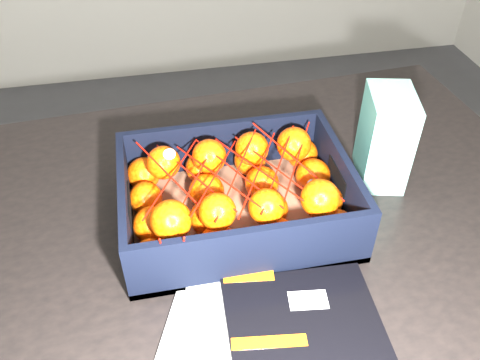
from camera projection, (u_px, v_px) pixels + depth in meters
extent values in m
cube|color=black|center=(231.00, 225.00, 0.88)|extent=(1.25, 0.88, 0.04)
cylinder|color=black|center=(397.00, 203.00, 1.47)|extent=(0.06, 0.06, 0.71)
cube|color=black|center=(314.00, 357.00, 0.65)|extent=(0.22, 0.29, 0.01)
cube|color=orange|center=(248.00, 267.00, 0.76)|extent=(0.08, 0.06, 0.00)
cube|color=white|center=(308.00, 300.00, 0.72)|extent=(0.06, 0.04, 0.00)
cube|color=orange|center=(269.00, 342.00, 0.67)|extent=(0.10, 0.03, 0.00)
cube|color=brown|center=(237.00, 215.00, 0.86)|extent=(0.37, 0.28, 0.01)
cube|color=black|center=(222.00, 147.00, 0.93)|extent=(0.37, 0.01, 0.11)
cube|color=black|center=(254.00, 255.00, 0.73)|extent=(0.37, 0.01, 0.11)
cube|color=black|center=(126.00, 209.00, 0.81)|extent=(0.01, 0.25, 0.11)
cube|color=black|center=(340.00, 180.00, 0.86)|extent=(0.01, 0.25, 0.11)
sphere|color=#FF4B05|center=(151.00, 258.00, 0.75)|extent=(0.06, 0.06, 0.06)
sphere|color=#FF4B05|center=(152.00, 225.00, 0.80)|extent=(0.06, 0.06, 0.06)
sphere|color=#FF4B05|center=(146.00, 198.00, 0.84)|extent=(0.06, 0.06, 0.06)
sphere|color=#FF4B05|center=(144.00, 174.00, 0.89)|extent=(0.06, 0.06, 0.06)
sphere|color=#FF4B05|center=(219.00, 245.00, 0.76)|extent=(0.06, 0.06, 0.06)
sphere|color=#FF4B05|center=(209.00, 218.00, 0.81)|extent=(0.06, 0.06, 0.06)
sphere|color=#FF4B05|center=(206.00, 191.00, 0.86)|extent=(0.06, 0.06, 0.06)
sphere|color=#FF4B05|center=(201.00, 168.00, 0.90)|extent=(0.06, 0.06, 0.06)
sphere|color=#FF4B05|center=(277.00, 237.00, 0.78)|extent=(0.06, 0.06, 0.06)
sphere|color=#FF4B05|center=(270.00, 209.00, 0.82)|extent=(0.06, 0.06, 0.06)
sphere|color=#FF4B05|center=(262.00, 183.00, 0.87)|extent=(0.06, 0.06, 0.06)
sphere|color=#FF4B05|center=(250.00, 160.00, 0.92)|extent=(0.06, 0.06, 0.06)
sphere|color=#FF4B05|center=(336.00, 228.00, 0.79)|extent=(0.06, 0.06, 0.06)
sphere|color=#FF4B05|center=(325.00, 201.00, 0.84)|extent=(0.06, 0.06, 0.06)
sphere|color=#FF4B05|center=(313.00, 176.00, 0.89)|extent=(0.06, 0.06, 0.06)
sphere|color=#FF4B05|center=(302.00, 154.00, 0.94)|extent=(0.06, 0.06, 0.06)
sphere|color=#FF4B05|center=(171.00, 220.00, 0.74)|extent=(0.06, 0.06, 0.06)
sphere|color=#FF4B05|center=(163.00, 163.00, 0.84)|extent=(0.06, 0.06, 0.06)
sphere|color=#FF4B05|center=(217.00, 212.00, 0.75)|extent=(0.06, 0.06, 0.06)
sphere|color=#FF4B05|center=(209.00, 156.00, 0.86)|extent=(0.06, 0.06, 0.06)
sphere|color=#FF4B05|center=(266.00, 207.00, 0.76)|extent=(0.06, 0.06, 0.06)
sphere|color=#FF4B05|center=(252.00, 148.00, 0.87)|extent=(0.06, 0.06, 0.06)
sphere|color=#FF4B05|center=(320.00, 198.00, 0.78)|extent=(0.06, 0.06, 0.06)
sphere|color=#FF4B05|center=(294.00, 144.00, 0.88)|extent=(0.06, 0.06, 0.06)
cylinder|color=#B61006|center=(173.00, 179.00, 0.79)|extent=(0.10, 0.19, 0.02)
cylinder|color=#B61006|center=(194.00, 176.00, 0.80)|extent=(0.10, 0.19, 0.01)
cylinder|color=#B61006|center=(216.00, 175.00, 0.79)|extent=(0.10, 0.19, 0.02)
cylinder|color=#B61006|center=(236.00, 172.00, 0.80)|extent=(0.10, 0.19, 0.00)
cylinder|color=#B61006|center=(256.00, 167.00, 0.81)|extent=(0.10, 0.19, 0.01)
cylinder|color=#B61006|center=(278.00, 170.00, 0.81)|extent=(0.10, 0.19, 0.01)
cylinder|color=#B61006|center=(296.00, 160.00, 0.82)|extent=(0.10, 0.19, 0.03)
cylinder|color=#B61006|center=(172.00, 176.00, 0.79)|extent=(0.10, 0.19, 0.01)
cylinder|color=#B61006|center=(195.00, 181.00, 0.79)|extent=(0.10, 0.19, 0.01)
cylinder|color=#B61006|center=(215.00, 175.00, 0.80)|extent=(0.10, 0.19, 0.02)
cylinder|color=#B61006|center=(237.00, 172.00, 0.79)|extent=(0.10, 0.19, 0.02)
cylinder|color=#B61006|center=(258.00, 172.00, 0.80)|extent=(0.10, 0.19, 0.01)
cylinder|color=#B61006|center=(279.00, 166.00, 0.80)|extent=(0.10, 0.19, 0.01)
cylinder|color=#B61006|center=(296.00, 163.00, 0.82)|extent=(0.10, 0.19, 0.02)
cylinder|color=#B61006|center=(162.00, 252.00, 0.71)|extent=(0.00, 0.03, 0.09)
cylinder|color=#B61006|center=(183.00, 249.00, 0.71)|extent=(0.01, 0.04, 0.08)
cube|color=silver|center=(385.00, 138.00, 0.90)|extent=(0.10, 0.13, 0.17)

